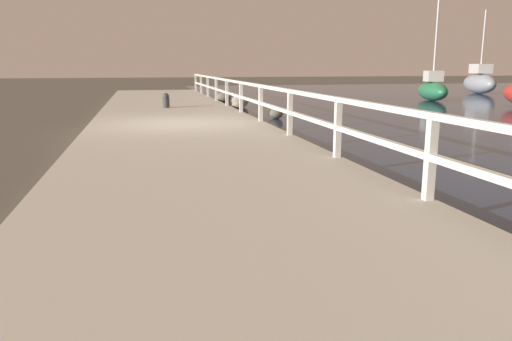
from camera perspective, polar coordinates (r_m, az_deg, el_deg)
ground_plane at (r=13.09m, az=-8.77°, el=4.15°), size 120.00×120.00×0.00m
dock_walkway at (r=13.07m, az=-8.79°, el=4.74°), size 4.54×36.00×0.27m
railing at (r=13.33m, az=0.54°, el=8.47°), size 0.10×32.50×0.98m
boulder_near_dock at (r=20.04m, az=-2.01°, el=7.52°), size 0.51×0.46×0.39m
boulder_far_strip at (r=16.57m, az=2.29°, el=6.53°), size 0.48×0.43×0.36m
boulder_downstream at (r=25.78m, az=-3.40°, el=8.50°), size 0.52×0.47×0.39m
boulder_upstream at (r=21.12m, az=-1.83°, el=7.95°), size 0.72×0.64×0.54m
boulder_mid_strip at (r=23.69m, az=-3.68°, el=8.34°), size 0.68×0.61×0.51m
mooring_bollard at (r=18.01m, az=-10.24°, el=7.89°), size 0.24×0.24×0.52m
sailboat_gray at (r=34.15m, az=24.18°, el=9.24°), size 1.98×3.75×4.98m
sailboat_green at (r=26.55m, az=19.52°, el=8.77°), size 1.71×3.24×5.77m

